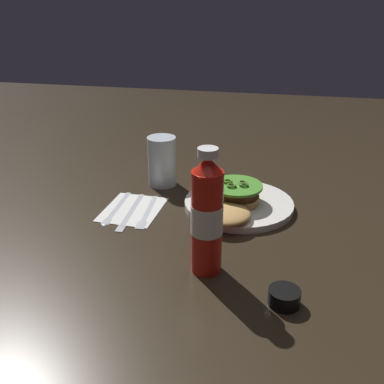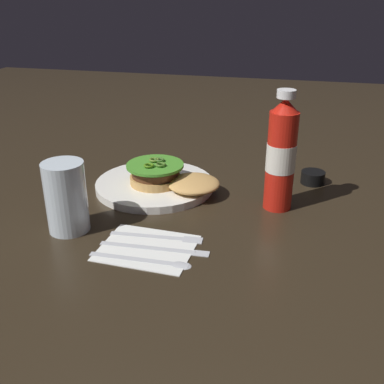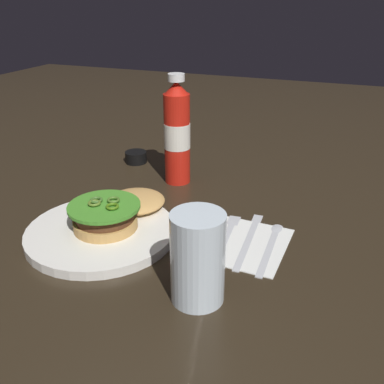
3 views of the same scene
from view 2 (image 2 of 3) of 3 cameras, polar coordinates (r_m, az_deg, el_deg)
name	(u,v)px [view 2 (image 2 of 3)]	position (r m, az deg, el deg)	size (l,w,h in m)	color
ground_plane	(209,212)	(0.94, 2.18, -2.49)	(3.00, 3.00, 0.00)	black
dinner_plate	(155,185)	(1.05, -4.72, 0.92)	(0.27, 0.27, 0.02)	white
burger_sandwich	(169,177)	(1.01, -2.88, 1.89)	(0.21, 0.13, 0.05)	tan
ketchup_bottle	(281,155)	(0.93, 11.14, 4.55)	(0.06, 0.06, 0.25)	red
water_glass	(66,197)	(0.87, -15.56, -0.63)	(0.08, 0.08, 0.14)	silver
condiment_cup	(313,177)	(1.11, 14.95, 1.79)	(0.06, 0.06, 0.03)	black
napkin	(147,248)	(0.82, -5.67, -6.97)	(0.16, 0.13, 0.00)	white
spoon_utensil	(154,260)	(0.78, -4.76, -8.51)	(0.18, 0.03, 0.00)	silver
butter_knife	(161,247)	(0.81, -3.92, -6.97)	(0.20, 0.02, 0.00)	silver
fork_utensil	(165,236)	(0.84, -3.46, -5.53)	(0.18, 0.03, 0.00)	silver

